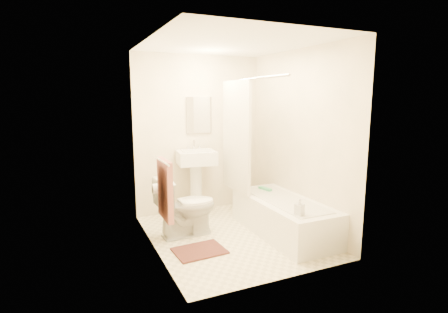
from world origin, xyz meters
name	(u,v)px	position (x,y,z in m)	size (l,w,h in m)	color
floor	(232,235)	(0.00, 0.00, 0.00)	(2.40, 2.40, 0.00)	beige
ceiling	(233,43)	(0.00, 0.00, 2.40)	(2.40, 2.40, 0.00)	white
wall_back	(199,134)	(0.00, 1.20, 1.20)	(2.00, 0.02, 2.40)	beige
wall_left	(152,149)	(-1.00, 0.00, 1.20)	(0.02, 2.40, 2.40)	beige
wall_right	(299,140)	(1.00, 0.00, 1.20)	(0.02, 2.40, 2.40)	beige
mirror	(199,115)	(0.00, 1.18, 1.50)	(0.40, 0.03, 0.55)	white
curtain_rod	(251,79)	(0.30, 0.10, 2.00)	(0.03, 0.03, 1.70)	silver
shower_curtain	(236,137)	(0.30, 0.50, 1.22)	(0.04, 0.80, 1.55)	silver
towel_bar	(161,161)	(-0.96, -0.25, 1.10)	(0.02, 0.02, 0.60)	silver
towel	(165,189)	(-0.93, -0.25, 0.78)	(0.06, 0.45, 0.66)	#CC7266
toilet_paper	(157,188)	(-0.93, 0.12, 0.70)	(0.12, 0.12, 0.11)	white
toilet	(186,206)	(-0.53, 0.27, 0.38)	(0.44, 0.78, 0.76)	silver
sink	(196,180)	(-0.14, 0.95, 0.54)	(0.55, 0.44, 1.08)	white
bathtub	(283,217)	(0.65, -0.20, 0.23)	(0.70, 1.60, 0.45)	white
bath_mat	(200,251)	(-0.55, -0.28, 0.01)	(0.57, 0.43, 0.02)	#532921
soap_bottle	(300,207)	(0.47, -0.78, 0.55)	(0.09, 0.09, 0.20)	silver
scrub_brush	(265,189)	(0.67, 0.31, 0.47)	(0.07, 0.22, 0.04)	#46B478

